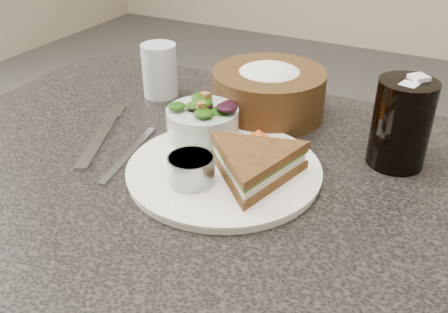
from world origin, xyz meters
name	(u,v)px	position (x,y,z in m)	size (l,w,h in m)	color
dinner_plate	(224,170)	(0.03, -0.01, 0.76)	(0.28, 0.28, 0.01)	white
sandwich	(254,164)	(0.08, -0.02, 0.78)	(0.17, 0.17, 0.05)	brown
salad_bowl	(202,118)	(-0.04, 0.06, 0.80)	(0.12, 0.12, 0.07)	#AFC0B8
dressing_ramekin	(191,170)	(0.01, -0.06, 0.78)	(0.07, 0.07, 0.04)	#8F959C
orange_wedge	(258,137)	(0.05, 0.08, 0.78)	(0.06, 0.06, 0.03)	#FD5C14
fork	(100,137)	(-0.20, -0.01, 0.75)	(0.02, 0.20, 0.01)	#A7A9AD
knife	(129,154)	(-0.13, -0.03, 0.75)	(0.01, 0.18, 0.00)	#ACAFB3
bread_basket	(269,85)	(0.01, 0.21, 0.81)	(0.20, 0.20, 0.11)	#443117
cola_glass	(402,120)	(0.25, 0.14, 0.82)	(0.09, 0.09, 0.15)	black
water_glass	(160,70)	(-0.22, 0.19, 0.80)	(0.07, 0.07, 0.10)	silver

